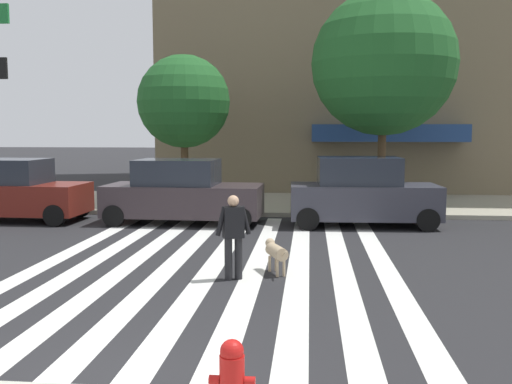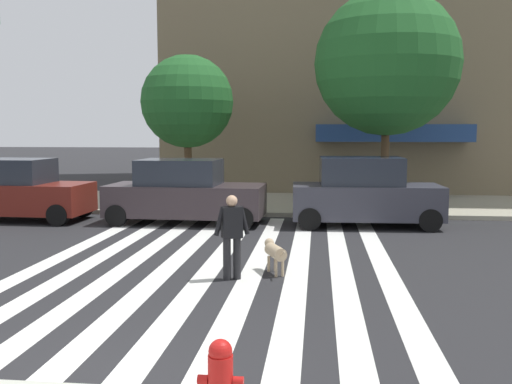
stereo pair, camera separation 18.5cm
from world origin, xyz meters
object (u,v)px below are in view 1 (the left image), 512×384
Objects in this scene: parked_car_third_in_line at (362,193)px; street_tree_nearest at (184,102)px; street_tree_middle at (384,63)px; dog_on_leash at (276,252)px; fire_hydrant at (232,380)px; parked_car_near_curb at (14,192)px; pedestrian_dog_walker at (233,232)px; parked_car_behind_first at (182,193)px.

parked_car_third_in_line is 7.74m from street_tree_nearest.
street_tree_middle is 10.09m from dog_on_leash.
parked_car_near_curb is at bearing 125.58° from fire_hydrant.
parked_car_third_in_line is at bearing 79.23° from fire_hydrant.
street_tree_nearest is at bearing 107.43° from pedestrian_dog_walker.
street_tree_middle is (3.13, 14.53, 4.55)m from fire_hydrant.
fire_hydrant is 5.60m from pedestrian_dog_walker.
street_tree_nearest is 10.89m from dog_on_leash.
dog_on_leash is at bearing -67.48° from street_tree_nearest.
fire_hydrant is 6.11m from dog_on_leash.
street_tree_nearest is (-0.71, 3.62, 2.96)m from parked_car_behind_first.
fire_hydrant is at bearing -75.15° from parked_car_behind_first.
pedestrian_dog_walker is (7.88, -6.49, -0.00)m from parked_car_near_curb.
parked_car_near_curb reaches higher than pedestrian_dog_walker.
pedestrian_dog_walker is (3.17, -10.11, -2.97)m from street_tree_nearest.
parked_car_behind_first is (5.42, 0.00, 0.01)m from parked_car_near_curb.
street_tree_middle reaches higher than parked_car_near_curb.
fire_hydrant is 12.26m from parked_car_third_in_line.
parked_car_near_curb is at bearing 179.98° from parked_car_third_in_line.
parked_car_third_in_line is 0.81× the size of street_tree_nearest.
fire_hydrant is 14.80m from parked_car_near_curb.
parked_car_behind_first reaches higher than pedestrian_dog_walker.
parked_car_behind_first is 2.95× the size of pedestrian_dog_walker.
parked_car_near_curb is at bearing -168.01° from street_tree_middle.
fire_hydrant is at bearing -102.17° from street_tree_middle.
street_tree_nearest is (4.70, 3.62, 2.97)m from parked_car_near_curb.
street_tree_middle reaches higher than parked_car_behind_first.
parked_car_third_in_line reaches higher than pedestrian_dog_walker.
fire_hydrant is 0.75× the size of dog_on_leash.
street_tree_middle is at bearing 77.83° from fire_hydrant.
dog_on_leash is at bearing -110.71° from parked_car_third_in_line.
pedestrian_dog_walker is at bearing -39.50° from parked_car_near_curb.
parked_car_near_curb is 10.21m from pedestrian_dog_walker.
street_tree_nearest is at bearing 104.01° from fire_hydrant.
parked_car_near_curb is 10.90m from parked_car_third_in_line.
parked_car_behind_first is 5.48m from parked_car_third_in_line.
parked_car_behind_first is 6.77m from dog_on_leash.
fire_hydrant is 16.49m from street_tree_nearest.
parked_car_third_in_line reaches higher than dog_on_leash.
fire_hydrant is 12.46m from parked_car_behind_first.
parked_car_near_curb is at bearing 140.50° from pedestrian_dog_walker.
street_tree_middle is at bearing -9.08° from street_tree_nearest.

